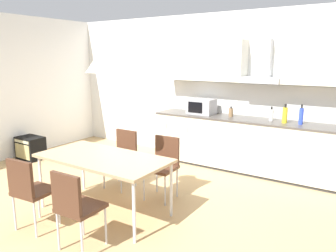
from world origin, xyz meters
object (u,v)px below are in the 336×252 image
Objects in this scene: chair_far_right at (164,161)px; bottle_white at (271,115)px; chair_near_left at (29,187)px; bottle_blue at (301,116)px; bottle_brown at (231,112)px; guitar_amp at (31,148)px; bottle_yellow at (285,115)px; microwave at (201,106)px; pendant_lamp at (99,63)px; chair_near_right at (75,203)px; dining_table at (103,160)px; chair_far_left at (123,153)px.

bottle_white is at bearing 61.30° from chair_far_right.
bottle_blue is at bearing 56.57° from chair_near_left.
guitar_amp is at bearing -153.54° from bottle_brown.
bottle_brown is 0.21× the size of chair_far_right.
bottle_yellow reaches higher than chair_far_right.
bottle_white is 4.57m from guitar_amp.
microwave is 1.76m from bottle_blue.
microwave is 0.92× the size of guitar_amp.
chair_near_left is 1.63m from pendant_lamp.
bottle_white is 0.72m from bottle_brown.
bottle_blue is 0.36× the size of chair_near_right.
microwave is 0.55× the size of chair_near_left.
chair_near_left is (-1.72, -3.38, -0.50)m from bottle_white.
microwave is 0.55× the size of chair_near_right.
bottle_white is 2.92m from dining_table.
bottle_blue is 0.36× the size of chair_far_left.
bottle_brown is at bearing 60.33° from chair_far_left.
bottle_brown is at bearing 76.28° from pendant_lamp.
chair_near_left is (-2.19, -3.33, -0.53)m from bottle_blue.
guitar_amp is 3.39m from pendant_lamp.
pendant_lamp is (-0.38, 0.81, 1.37)m from chair_near_right.
chair_near_left is at bearing -116.92° from bottle_white.
pendant_lamp is at bearing -117.56° from bottle_white.
bottle_white is 0.27× the size of chair_near_right.
chair_far_left is (-0.44, -1.73, -0.54)m from microwave.
bottle_yellow is 4.77m from guitar_amp.
bottle_white is 2.08m from chair_far_right.
chair_far_right is 3.21m from guitar_amp.
pendant_lamp is at bearing -114.98° from chair_far_right.
bottle_brown reaches higher than chair_far_right.
bottle_blue is at bearing 54.13° from pendant_lamp.
pendant_lamp is (0.38, -0.81, 1.37)m from chair_far_left.
pendant_lamp reaches higher than bottle_brown.
bottle_blue is at bearing -2.83° from bottle_brown.
guitar_amp is at bearing -157.63° from bottle_white.
microwave is 0.57m from bottle_brown.
chair_far_left is at bearing -142.11° from bottle_blue.
chair_far_left is at bearing -139.28° from bottle_yellow.
bottle_yellow reaches higher than guitar_amp.
chair_near_left is at bearing -120.63° from bottle_yellow.
dining_table is at bearing -114.98° from chair_far_right.
bottle_white reaches higher than chair_near_left.
dining_table is at bearing -117.56° from bottle_white.
guitar_amp is at bearing 145.71° from chair_near_left.
bottle_brown is 3.56m from chair_near_left.
bottle_white is 0.27× the size of chair_near_left.
pendant_lamp reaches higher than bottle_white.
pendant_lamp is (-1.82, -2.52, 0.84)m from bottle_blue.
bottle_yellow reaches higher than bottle_brown.
chair_near_right is at bearing -84.49° from microwave.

